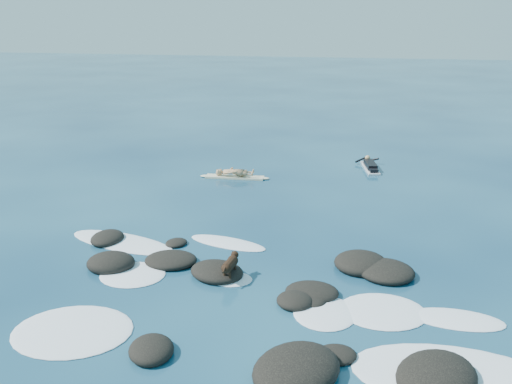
# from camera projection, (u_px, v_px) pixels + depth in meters

# --- Properties ---
(ground) EXTENTS (160.00, 160.00, 0.00)m
(ground) POSITION_uv_depth(u_px,v_px,m) (273.00, 273.00, 14.73)
(ground) COLOR #0A2642
(ground) RESTS_ON ground
(reef_rocks) EXTENTS (14.82, 7.20, 0.61)m
(reef_rocks) POSITION_uv_depth(u_px,v_px,m) (293.00, 309.00, 12.68)
(reef_rocks) COLOR black
(reef_rocks) RESTS_ON ground
(breaking_foam) EXTENTS (13.58, 7.34, 0.12)m
(breaking_foam) POSITION_uv_depth(u_px,v_px,m) (270.00, 307.00, 12.99)
(breaking_foam) COLOR white
(breaking_foam) RESTS_ON ground
(standing_surfer_rig) EXTENTS (2.89, 0.68, 1.64)m
(standing_surfer_rig) POSITION_uv_depth(u_px,v_px,m) (235.00, 163.00, 23.16)
(standing_surfer_rig) COLOR beige
(standing_surfer_rig) RESTS_ON ground
(paddling_surfer_rig) EXTENTS (1.16, 2.42, 0.42)m
(paddling_surfer_rig) POSITION_uv_depth(u_px,v_px,m) (370.00, 166.00, 24.72)
(paddling_surfer_rig) COLOR white
(paddling_surfer_rig) RESTS_ON ground
(dog) EXTENTS (0.32, 1.07, 0.68)m
(dog) POSITION_uv_depth(u_px,v_px,m) (230.00, 264.00, 14.21)
(dog) COLOR black
(dog) RESTS_ON ground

